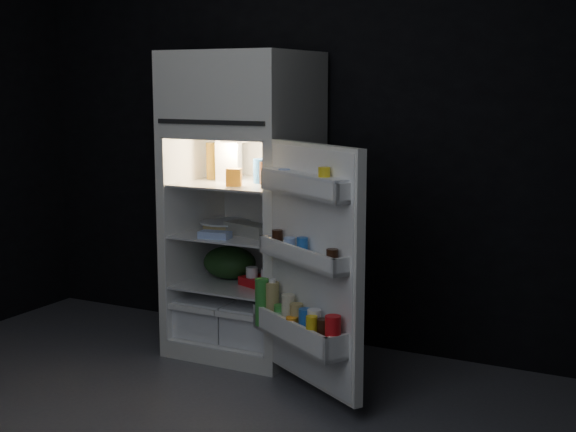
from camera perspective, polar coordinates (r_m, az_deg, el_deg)
The scene contains 16 objects.
wall_back at distance 4.94m, azimuth 1.47°, elevation 6.53°, with size 4.00×0.00×2.70m, color black.
refrigerator at distance 4.76m, azimuth -3.04°, elevation 1.63°, with size 0.76×0.71×1.78m.
fridge_door at distance 3.99m, azimuth 1.51°, elevation -3.96°, with size 0.71×0.54×1.22m.
milk_jug at distance 4.79m, azimuth -4.23°, elevation 3.97°, with size 0.13×0.13×0.24m, color white.
mayo_jar at distance 4.66m, azimuth -1.76°, elevation 3.22°, with size 0.12×0.12×0.14m, color #215BB4.
jam_jar at distance 4.61m, azimuth -1.39°, elevation 3.09°, with size 0.11×0.11×0.13m, color black.
amber_bottle at distance 4.87m, azimuth -5.36°, elevation 3.92°, with size 0.08×0.08×0.22m, color #C78D1F.
small_carton at distance 4.52m, azimuth -3.87°, elevation 2.76°, with size 0.08×0.06×0.10m, color orange.
egg_carton at distance 4.66m, azimuth -2.82°, elevation -0.95°, with size 0.31×0.12×0.07m, color gray.
pie at distance 4.86m, azimuth -4.48°, elevation -0.72°, with size 0.27×0.27×0.04m, color tan.
flat_package at distance 4.59m, azimuth -5.22°, elevation -1.34°, with size 0.18×0.09×0.04m, color #90ABDF.
wrapped_pkg at distance 4.80m, azimuth 0.50°, elevation -0.76°, with size 0.12×0.10×0.05m, color beige.
produce_bag at distance 4.89m, azimuth -4.17°, elevation -3.31°, with size 0.33×0.28×0.20m, color #193815.
yogurt_tray at distance 4.69m, azimuth -1.95°, elevation -4.75°, with size 0.26×0.14×0.05m, color red.
small_can_red at distance 4.89m, azimuth -0.81°, elevation -3.92°, with size 0.08×0.08×0.09m, color red.
small_can_silver at distance 4.84m, azimuth 0.76°, elevation -4.06°, with size 0.06×0.06×0.09m, color silver.
Camera 1 is at (2.16, -2.74, 1.60)m, focal length 50.00 mm.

